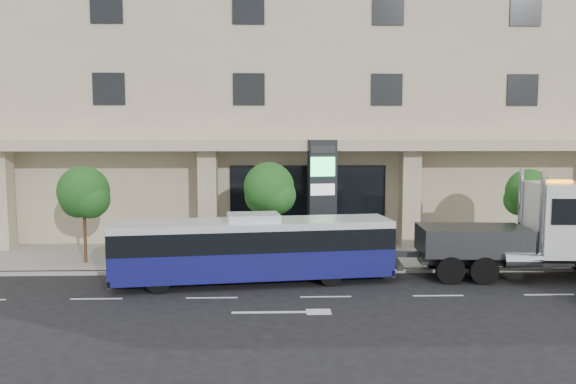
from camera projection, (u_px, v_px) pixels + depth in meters
name	position (u px, v px, depth m)	size (l,w,h in m)	color
ground	(322.00, 286.00, 21.23)	(120.00, 120.00, 0.00)	black
sidewalk	(312.00, 256.00, 26.20)	(120.00, 6.00, 0.15)	gray
curb	(317.00, 271.00, 23.21)	(120.00, 0.30, 0.15)	gray
convention_center	(300.00, 68.00, 35.59)	(60.00, 17.60, 20.00)	tan
tree_left	(84.00, 195.00, 24.18)	(2.27, 2.20, 4.22)	#422B19
tree_mid	(269.00, 191.00, 24.42)	(2.28, 2.20, 4.38)	#422B19
tree_right	(529.00, 195.00, 24.81)	(2.10, 2.00, 4.04)	#422B19
city_bus	(253.00, 248.00, 21.52)	(10.83, 3.57, 2.69)	black
tow_truck	(536.00, 234.00, 22.19)	(9.50, 2.89, 4.31)	#2D3033
signage_pylon	(322.00, 196.00, 26.36)	(1.39, 0.73, 5.32)	black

